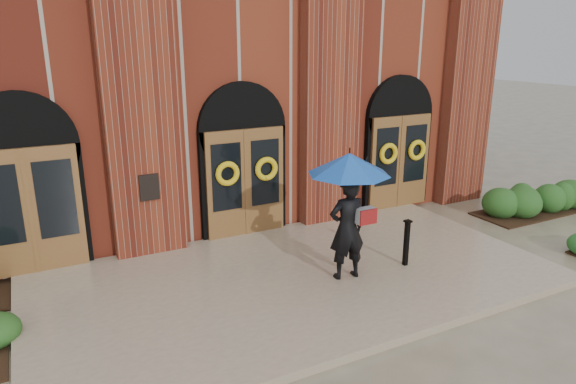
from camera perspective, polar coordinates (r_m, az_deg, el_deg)
ground at (r=10.13m, az=1.52°, el=-10.33°), size 90.00×90.00×0.00m
landing at (r=10.21m, az=1.11°, el=-9.62°), size 10.00×5.30×0.15m
church_building at (r=17.27m, az=-12.96°, el=12.66°), size 16.20×12.53×7.00m
man_with_umbrella at (r=9.56m, az=6.74°, el=-0.01°), size 1.70×1.70×2.46m
metal_post at (r=10.69m, az=13.03°, el=-5.41°), size 0.14×0.14×0.97m
hedge_wall_right at (r=15.53m, az=25.40°, el=-0.73°), size 2.94×1.17×0.75m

